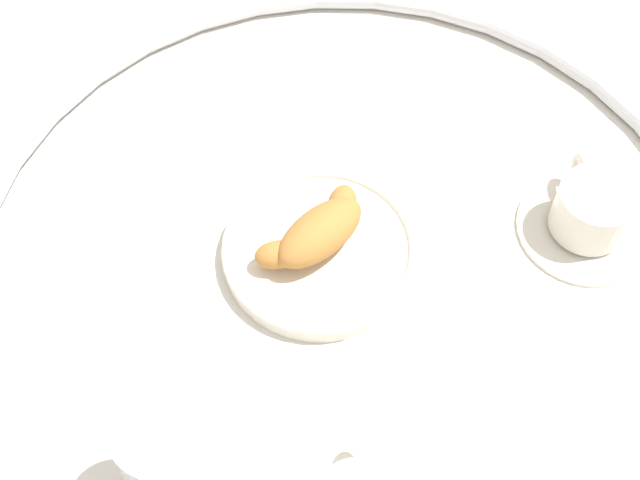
{
  "coord_description": "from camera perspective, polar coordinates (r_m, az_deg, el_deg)",
  "views": [
    {
      "loc": [
        -0.23,
        -0.39,
        0.72
      ],
      "look_at": [
        -0.02,
        0.01,
        0.03
      ],
      "focal_mm": 48.3,
      "sensor_mm": 36.0,
      "label": 1
    }
  ],
  "objects": [
    {
      "name": "pastry_plate",
      "position": [
        0.84,
        0.0,
        -0.69
      ],
      "size": [
        0.19,
        0.19,
        0.02
      ],
      "color": "silver",
      "rests_on": "ground_plane"
    },
    {
      "name": "ground_plane",
      "position": [
        0.85,
        1.61,
        -1.24
      ],
      "size": [
        2.2,
        2.2,
        0.0
      ],
      "primitive_type": "plane",
      "color": "silver"
    },
    {
      "name": "coffee_cup_far",
      "position": [
        0.89,
        17.46,
        1.65
      ],
      "size": [
        0.14,
        0.14,
        0.06
      ],
      "color": "silver",
      "rests_on": "ground_plane"
    },
    {
      "name": "croissant_large",
      "position": [
        0.82,
        -0.15,
        0.56
      ],
      "size": [
        0.13,
        0.09,
        0.04
      ],
      "color": "#BC7A38",
      "rests_on": "pastry_plate"
    },
    {
      "name": "table_chrome_rim",
      "position": [
        0.84,
        1.63,
        -0.8
      ],
      "size": [
        0.76,
        0.76,
        0.02
      ],
      "primitive_type": "torus",
      "color": "silver",
      "rests_on": "ground_plane"
    },
    {
      "name": "juice_glass_left",
      "position": [
        0.67,
        -9.9,
        -13.6
      ],
      "size": [
        0.08,
        0.08,
        0.14
      ],
      "color": "white",
      "rests_on": "ground_plane"
    }
  ]
}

